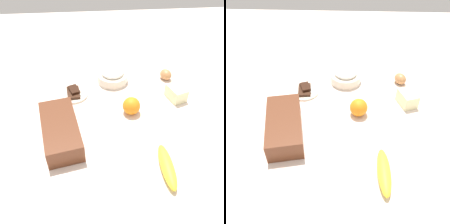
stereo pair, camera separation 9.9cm
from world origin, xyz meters
The scene contains 8 objects.
ground_plane centered at (0.00, 0.00, -0.01)m, with size 2.40×2.40×0.02m, color beige.
loaf_pan centered at (-0.09, 0.20, 0.04)m, with size 0.30×0.18×0.08m.
flour_bowl centered at (0.27, -0.03, 0.03)m, with size 0.15×0.15×0.07m.
banana centered at (-0.27, -0.16, 0.02)m, with size 0.19×0.04×0.04m, color yellow.
orange_fruit centered at (0.03, -0.08, 0.04)m, with size 0.07×0.07×0.07m, color orange.
butter_block centered at (0.11, -0.30, 0.03)m, with size 0.09×0.06×0.06m, color #F4EDB2.
egg_near_butter centered at (0.27, -0.29, 0.03)m, with size 0.05×0.05×0.06m, color #BA7E4C.
chocolate_plate centered at (0.17, 0.16, 0.01)m, with size 0.13×0.13×0.03m.
Camera 2 is at (-0.77, -0.03, 0.74)m, focal length 41.06 mm.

